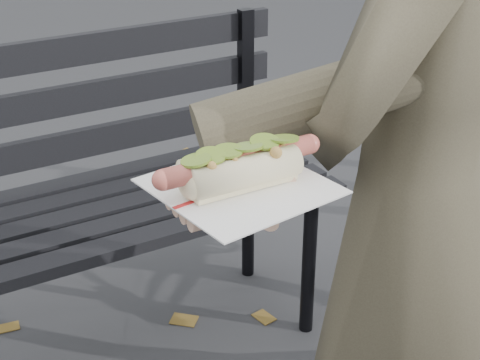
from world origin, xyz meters
name	(u,v)px	position (x,y,z in m)	size (l,w,h in m)	color
park_bench	(35,194)	(0.03, 0.94, 0.52)	(1.50, 0.44, 0.88)	black
person	(417,211)	(0.45, 0.05, 0.78)	(0.57, 0.37, 1.56)	#443D2D
held_hotdog	(338,107)	(0.25, 0.02, 1.02)	(0.63, 0.31, 0.20)	#443D2D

